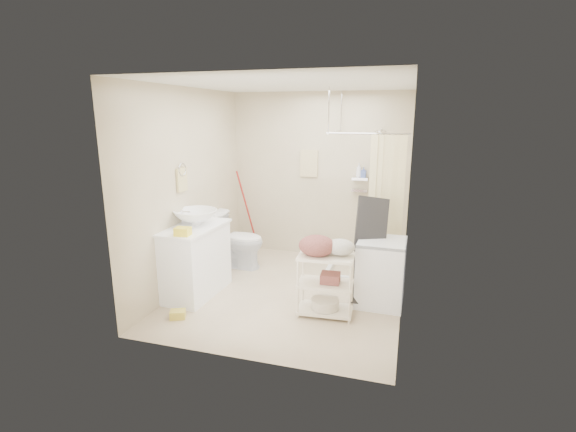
{
  "coord_description": "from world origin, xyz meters",
  "views": [
    {
      "loc": [
        1.41,
        -4.85,
        2.26
      ],
      "look_at": [
        -0.1,
        0.25,
        0.96
      ],
      "focal_mm": 26.0,
      "sensor_mm": 36.0,
      "label": 1
    }
  ],
  "objects_px": {
    "toilet": "(237,240)",
    "washing_machine": "(381,272)",
    "laundry_rack": "(326,279)",
    "vanity": "(195,260)"
  },
  "relations": [
    {
      "from": "vanity",
      "to": "toilet",
      "type": "distance_m",
      "value": 1.07
    },
    {
      "from": "washing_machine",
      "to": "laundry_rack",
      "type": "distance_m",
      "value": 0.75
    },
    {
      "from": "toilet",
      "to": "washing_machine",
      "type": "bearing_deg",
      "value": -104.95
    },
    {
      "from": "vanity",
      "to": "laundry_rack",
      "type": "relative_size",
      "value": 1.18
    },
    {
      "from": "toilet",
      "to": "laundry_rack",
      "type": "xyz_separation_m",
      "value": [
        1.6,
        -1.17,
        0.01
      ]
    },
    {
      "from": "toilet",
      "to": "washing_machine",
      "type": "relative_size",
      "value": 1.04
    },
    {
      "from": "vanity",
      "to": "washing_machine",
      "type": "xyz_separation_m",
      "value": [
        2.3,
        0.37,
        -0.05
      ]
    },
    {
      "from": "washing_machine",
      "to": "laundry_rack",
      "type": "height_order",
      "value": "laundry_rack"
    },
    {
      "from": "toilet",
      "to": "washing_machine",
      "type": "height_order",
      "value": "toilet"
    },
    {
      "from": "toilet",
      "to": "vanity",
      "type": "bearing_deg",
      "value": 176.27
    }
  ]
}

